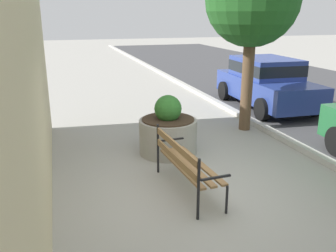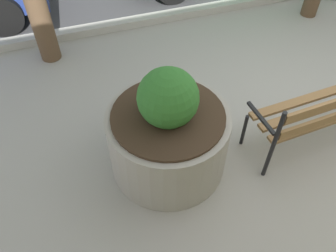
% 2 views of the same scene
% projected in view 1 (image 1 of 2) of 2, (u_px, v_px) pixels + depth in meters
% --- Properties ---
extents(ground_plane, '(80.00, 80.00, 0.00)m').
position_uv_depth(ground_plane, '(199.00, 193.00, 6.07)').
color(ground_plane, '#9E9B93').
extents(building_wall_behind, '(12.00, 0.50, 4.35)m').
position_uv_depth(building_wall_behind, '(2.00, 92.00, 3.33)').
color(building_wall_behind, '#C6B78C').
rests_on(building_wall_behind, ground).
extents(park_bench, '(1.83, 0.64, 0.95)m').
position_uv_depth(park_bench, '(185.00, 161.00, 5.96)').
color(park_bench, olive).
rests_on(park_bench, ground).
extents(concrete_planter, '(1.23, 1.23, 1.26)m').
position_uv_depth(concrete_planter, '(168.00, 132.00, 7.69)').
color(concrete_planter, gray).
rests_on(concrete_planter, ground).
extents(street_tree_near_bench, '(2.25, 2.25, 4.34)m').
position_uv_depth(street_tree_near_bench, '(252.00, 0.00, 8.50)').
color(street_tree_near_bench, brown).
rests_on(street_tree_near_bench, ground).
extents(parked_car_blue, '(4.16, 2.05, 1.56)m').
position_uv_depth(parked_car_blue, '(266.00, 81.00, 11.46)').
color(parked_car_blue, navy).
rests_on(parked_car_blue, ground).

